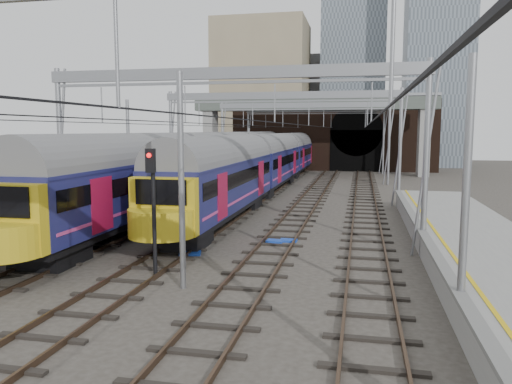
# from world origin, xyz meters

# --- Properties ---
(ground) EXTENTS (160.00, 160.00, 0.00)m
(ground) POSITION_xyz_m (0.00, 0.00, 0.00)
(ground) COLOR #38332D
(ground) RESTS_ON ground
(tracks) EXTENTS (14.40, 80.00, 0.22)m
(tracks) POSITION_xyz_m (0.00, 15.00, 0.02)
(tracks) COLOR #4C3828
(tracks) RESTS_ON ground
(overhead_line) EXTENTS (16.80, 80.00, 8.00)m
(overhead_line) POSITION_xyz_m (0.00, 21.49, 6.57)
(overhead_line) COLOR gray
(overhead_line) RESTS_ON ground
(retaining_wall) EXTENTS (28.00, 2.75, 9.00)m
(retaining_wall) POSITION_xyz_m (1.40, 51.93, 4.33)
(retaining_wall) COLOR black
(retaining_wall) RESTS_ON ground
(overbridge) EXTENTS (28.00, 3.00, 9.25)m
(overbridge) POSITION_xyz_m (0.00, 46.00, 7.27)
(overbridge) COLOR gray
(overbridge) RESTS_ON ground
(city_skyline) EXTENTS (37.50, 27.50, 60.00)m
(city_skyline) POSITION_xyz_m (2.73, 70.48, 17.09)
(city_skyline) COLOR tan
(city_skyline) RESTS_ON ground
(train_main) EXTENTS (2.86, 66.02, 4.89)m
(train_main) POSITION_xyz_m (-2.00, 38.10, 2.52)
(train_main) COLOR black
(train_main) RESTS_ON ground
(train_second) EXTENTS (2.95, 51.22, 5.03)m
(train_second) POSITION_xyz_m (-6.00, 26.73, 2.58)
(train_second) COLOR black
(train_second) RESTS_ON ground
(signal_near_centre) EXTENTS (0.34, 0.46, 4.55)m
(signal_near_centre) POSITION_xyz_m (-1.42, 2.97, 2.89)
(signal_near_centre) COLOR black
(signal_near_centre) RESTS_ON ground
(equip_cover_a) EXTENTS (1.01, 0.82, 0.10)m
(equip_cover_a) POSITION_xyz_m (-1.28, 6.30, 0.05)
(equip_cover_a) COLOR blue
(equip_cover_a) RESTS_ON ground
(equip_cover_b) EXTENTS (0.80, 0.58, 0.09)m
(equip_cover_b) POSITION_xyz_m (2.40, 9.60, 0.05)
(equip_cover_b) COLOR blue
(equip_cover_b) RESTS_ON ground
(equip_cover_c) EXTENTS (0.82, 0.61, 0.09)m
(equip_cover_c) POSITION_xyz_m (1.81, 9.35, 0.05)
(equip_cover_c) COLOR blue
(equip_cover_c) RESTS_ON ground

